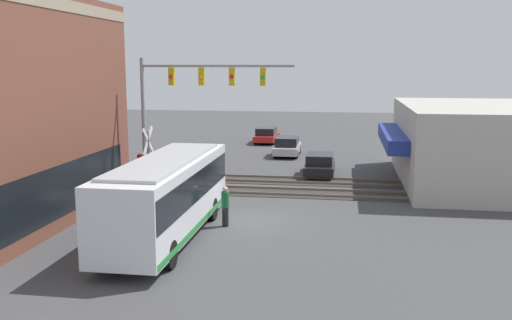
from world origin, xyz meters
name	(u,v)px	position (x,y,z in m)	size (l,w,h in m)	color
ground_plane	(249,221)	(0.00, 0.00, 0.00)	(120.00, 120.00, 0.00)	#424244
shop_building	(476,144)	(10.38, -11.73, 2.30)	(13.54, 9.78, 4.59)	#B2ADA3
city_bus	(167,195)	(-2.94, 2.80, 1.79)	(10.28, 2.59, 3.26)	silver
traffic_signal_gantry	(190,92)	(4.36, 3.79, 5.48)	(0.42, 8.03, 7.24)	gray
crossing_signal	(148,157)	(3.08, 5.68, 2.30)	(1.41, 1.18, 3.81)	gray
rail_track_near	(267,192)	(6.00, 0.00, 0.03)	(2.60, 60.00, 0.15)	#332D28
rail_track_far	(274,180)	(9.20, 0.00, 0.03)	(2.60, 60.00, 0.15)	#332D28
parked_car_black	(320,165)	(11.44, -2.60, 0.64)	(4.28, 1.82, 1.36)	black
parked_car_silver	(287,147)	(18.70, 0.20, 0.68)	(4.22, 1.82, 1.47)	#B7B7BC
parked_car_red	(267,135)	(25.96, 2.80, 0.65)	(4.79, 1.82, 1.38)	#B21E19
pedestrian_near_bus	(225,206)	(-0.89, 0.87, 0.90)	(0.34, 0.34, 1.75)	black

